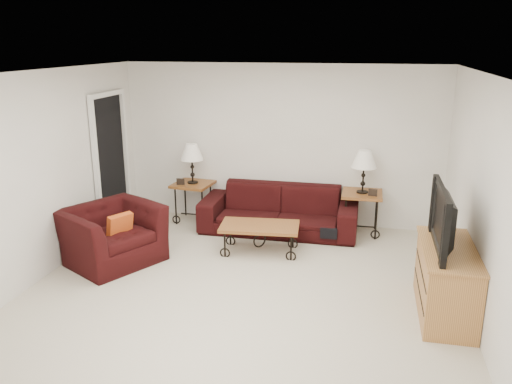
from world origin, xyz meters
TOP-DOWN VIEW (x-y plane):
  - ground at (0.00, 0.00)m, footprint 5.00×5.00m
  - wall_back at (0.00, 2.50)m, footprint 5.00×0.02m
  - wall_front at (0.00, -2.50)m, footprint 5.00×0.02m
  - wall_left at (-2.50, 0.00)m, footprint 0.02×5.00m
  - wall_right at (2.50, 0.00)m, footprint 0.02×5.00m
  - ceiling at (0.00, 0.00)m, footprint 5.00×5.00m
  - doorway at (-2.47, 1.65)m, footprint 0.08×0.94m
  - sofa at (0.07, 2.02)m, footprint 2.36×0.92m
  - side_table_left at (-1.36, 2.20)m, footprint 0.64×0.64m
  - side_table_right at (1.30, 2.20)m, footprint 0.59×0.59m
  - lamp_left at (-1.36, 2.20)m, footprint 0.40×0.40m
  - lamp_right at (1.30, 2.20)m, footprint 0.36×0.36m
  - photo_frame_left at (-1.51, 2.05)m, footprint 0.13×0.02m
  - photo_frame_right at (1.45, 2.05)m, footprint 0.13×0.04m
  - coffee_table at (-0.05, 1.15)m, footprint 1.11×0.67m
  - armchair at (-1.88, 0.42)m, footprint 1.44×1.50m
  - throw_pillow at (-1.73, 0.37)m, footprint 0.24×0.34m
  - tv_stand at (2.23, -0.07)m, footprint 0.52×1.25m
  - television at (2.21, -0.07)m, footprint 0.15×1.12m
  - backpack at (0.87, 1.69)m, footprint 0.44×0.38m

SIDE VIEW (x-z plane):
  - ground at x=0.00m, z-range 0.00..0.00m
  - coffee_table at x=-0.05m, z-range 0.00..0.40m
  - backpack at x=0.87m, z-range 0.00..0.48m
  - side_table_left at x=-1.36m, z-range 0.00..0.63m
  - side_table_right at x=1.30m, z-range 0.00..0.64m
  - sofa at x=0.07m, z-range 0.00..0.69m
  - armchair at x=-1.88m, z-range 0.00..0.75m
  - tv_stand at x=2.23m, z-range 0.00..0.75m
  - throw_pillow at x=-1.73m, z-range 0.35..0.69m
  - photo_frame_left at x=-1.51m, z-range 0.63..0.74m
  - photo_frame_right at x=1.45m, z-range 0.64..0.75m
  - lamp_left at x=-1.36m, z-range 0.63..1.27m
  - lamp_right at x=1.30m, z-range 0.64..1.28m
  - doorway at x=-2.47m, z-range 0.00..2.04m
  - television at x=2.21m, z-range 0.75..1.40m
  - wall_back at x=0.00m, z-range 0.00..2.50m
  - wall_front at x=0.00m, z-range 0.00..2.50m
  - wall_left at x=-2.50m, z-range 0.00..2.50m
  - wall_right at x=2.50m, z-range 0.00..2.50m
  - ceiling at x=0.00m, z-range 2.50..2.50m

